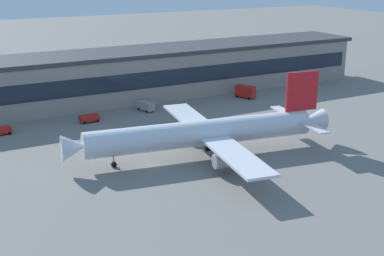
{
  "coord_description": "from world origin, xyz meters",
  "views": [
    {
      "loc": [
        -37.91,
        -88.43,
        38.15
      ],
      "look_at": [
        11.14,
        3.3,
        5.0
      ],
      "focal_mm": 48.58,
      "sensor_mm": 36.0,
      "label": 1
    }
  ],
  "objects": [
    {
      "name": "ground_plane",
      "position": [
        0.0,
        0.0,
        0.0
      ],
      "size": [
        600.0,
        600.0,
        0.0
      ],
      "primitive_type": "plane",
      "color": "slate"
    },
    {
      "name": "stair_truck",
      "position": [
        46.31,
        35.9,
        1.98
      ],
      "size": [
        4.54,
        6.46,
        3.55
      ],
      "color": "red",
      "rests_on": "ground_plane"
    },
    {
      "name": "terminal_building",
      "position": [
        0.0,
        51.63,
        7.06
      ],
      "size": [
        186.75,
        19.5,
        14.07
      ],
      "color": "gray",
      "rests_on": "ground_plane"
    },
    {
      "name": "follow_me_car",
      "position": [
        -23.02,
        33.4,
        1.09
      ],
      "size": [
        4.54,
        2.3,
        1.85
      ],
      "color": "red",
      "rests_on": "ground_plane"
    },
    {
      "name": "crew_van",
      "position": [
        14.74,
        36.74,
        1.46
      ],
      "size": [
        3.51,
        5.6,
        2.55
      ],
      "color": "gray",
      "rests_on": "ground_plane"
    },
    {
      "name": "airliner",
      "position": [
        12.04,
        -0.84,
        5.04
      ],
      "size": [
        56.75,
        48.78,
        16.19
      ],
      "color": "silver",
      "rests_on": "ground_plane"
    },
    {
      "name": "pushback_tractor",
      "position": [
        -1.75,
        33.77,
        1.05
      ],
      "size": [
        4.83,
        2.69,
        1.75
      ],
      "color": "red",
      "rests_on": "ground_plane"
    }
  ]
}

